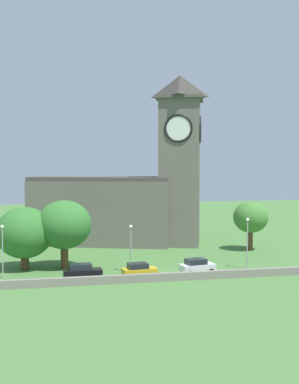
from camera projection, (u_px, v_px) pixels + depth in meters
The scene contains 12 objects.
ground_plane at pixel (155, 253), 76.19m from camera, with size 200.00×200.00×0.00m, color #477538.
church at pixel (127, 194), 84.57m from camera, with size 30.11×17.53×28.20m.
quay_barrier at pixel (189, 276), 58.54m from camera, with size 56.24×0.70×0.95m, color gray.
car_black at pixel (82, 271), 58.79m from camera, with size 4.58×2.19×1.85m.
car_yellow at pixel (139, 270), 59.89m from camera, with size 4.30×2.61×1.72m.
car_white at pixel (197, 266), 61.88m from camera, with size 4.58×2.79×1.89m.
streetlamp_west_end at pixel (2, 242), 59.16m from camera, with size 0.44×0.44×6.38m.
streetlamp_west_mid at pixel (131, 240), 62.20m from camera, with size 0.44×0.44×6.01m.
streetlamp_central at pixel (247, 235), 64.46m from camera, with size 0.44×0.44×6.63m.
tree_riverside_west at pixel (251, 217), 78.52m from camera, with size 5.45×5.45×7.69m.
tree_riverside_east at pixel (25, 233), 64.08m from camera, with size 7.35×7.35×8.09m.
tree_churchyard at pixel (64, 225), 64.69m from camera, with size 7.04×7.04×8.91m.
Camera 1 is at (-16.45, -58.75, 13.55)m, focal length 46.78 mm.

